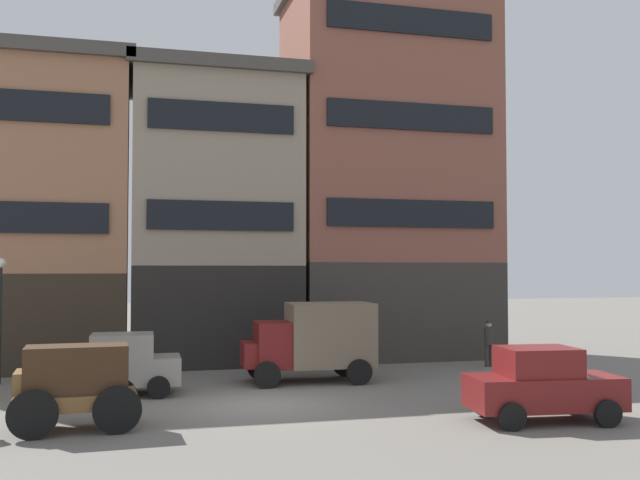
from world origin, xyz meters
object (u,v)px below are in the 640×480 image
cargo_wagon (74,381)px  delivery_truck_near (313,339)px  streetlamp_curbside (0,302)px  pedestrian_officer (489,341)px  sedan_dark (118,365)px  sedan_light (542,384)px

cargo_wagon → delivery_truck_near: bearing=37.8°
delivery_truck_near → streetlamp_curbside: bearing=168.1°
delivery_truck_near → pedestrian_officer: bearing=14.1°
cargo_wagon → delivery_truck_near: (7.15, 5.54, 0.28)m
streetlamp_curbside → sedan_dark: bearing=-39.4°
pedestrian_officer → delivery_truck_near: bearing=-165.9°
delivery_truck_near → sedan_light: bearing=-61.9°
pedestrian_officer → sedan_dark: bearing=-168.1°
cargo_wagon → sedan_light: cargo_wagon is taller
streetlamp_curbside → pedestrian_officer: bearing=-0.8°
cargo_wagon → streetlamp_curbside: size_ratio=0.72×
pedestrian_officer → sedan_light: bearing=-110.5°
sedan_dark → sedan_light: same height
sedan_light → delivery_truck_near: bearing=118.1°
sedan_light → sedan_dark: bearing=147.8°
cargo_wagon → pedestrian_officer: cargo_wagon is taller
sedan_light → pedestrian_officer: (3.49, 9.33, 0.07)m
delivery_truck_near → pedestrian_officer: (7.46, 1.88, -0.44)m
pedestrian_officer → cargo_wagon: bearing=-153.1°
sedan_dark → sedan_light: 12.07m
delivery_truck_near → sedan_dark: 6.34m
delivery_truck_near → sedan_light: 8.46m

